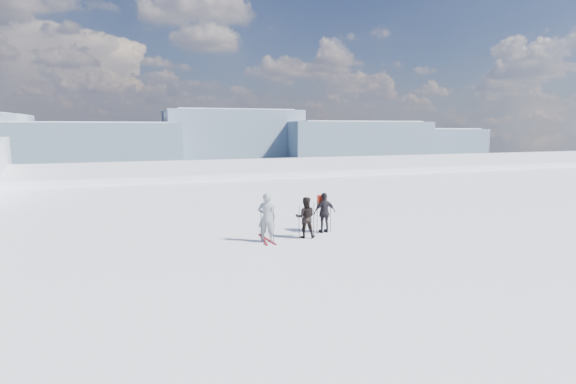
% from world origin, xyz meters
% --- Properties ---
extents(lake_basin, '(820.00, 820.00, 71.62)m').
position_xyz_m(lake_basin, '(0.00, 30.00, -6.50)').
color(lake_basin, white).
rests_on(lake_basin, ground).
extents(far_mountain_range, '(770.00, 110.00, 53.00)m').
position_xyz_m(far_mountain_range, '(29.60, 454.78, -7.19)').
color(far_mountain_range, slate).
rests_on(far_mountain_range, ground).
extents(skier_grey, '(0.76, 0.66, 1.75)m').
position_xyz_m(skier_grey, '(-2.12, 3.35, 0.87)').
color(skier_grey, gray).
rests_on(skier_grey, ground).
extents(skier_dark, '(0.89, 0.79, 1.52)m').
position_xyz_m(skier_dark, '(-0.61, 3.45, 0.76)').
color(skier_dark, black).
rests_on(skier_dark, ground).
extents(skier_pack, '(0.92, 0.41, 1.56)m').
position_xyz_m(skier_pack, '(0.39, 3.96, 0.78)').
color(skier_pack, black).
rests_on(skier_pack, ground).
extents(backpack, '(0.34, 0.20, 0.46)m').
position_xyz_m(backpack, '(0.38, 4.21, 1.79)').
color(backpack, red).
rests_on(backpack, skier_pack).
extents(ski_poles, '(3.00, 0.69, 1.32)m').
position_xyz_m(ski_poles, '(-0.81, 3.50, 0.62)').
color(ski_poles, black).
rests_on(ski_poles, ground).
extents(skis_loose, '(0.41, 1.70, 0.03)m').
position_xyz_m(skis_loose, '(-2.10, 3.65, 0.01)').
color(skis_loose, black).
rests_on(skis_loose, ground).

